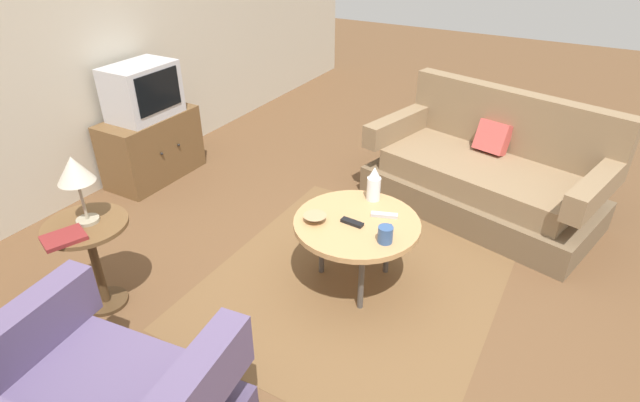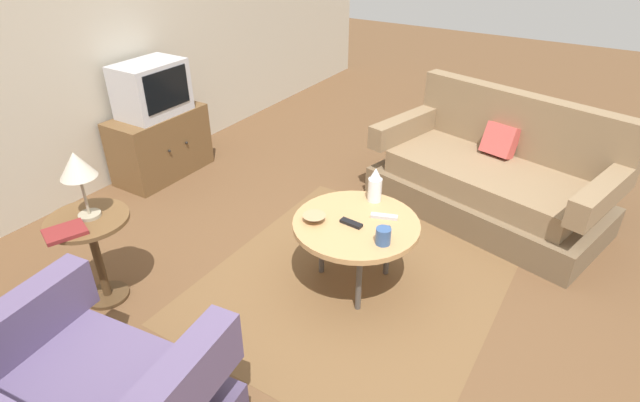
{
  "view_description": "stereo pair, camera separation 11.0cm",
  "coord_description": "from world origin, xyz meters",
  "px_view_note": "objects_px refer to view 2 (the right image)",
  "views": [
    {
      "loc": [
        -2.22,
        -1.07,
        2.13
      ],
      "look_at": [
        0.11,
        0.24,
        0.55
      ],
      "focal_mm": 28.13,
      "sensor_mm": 36.0,
      "label": 1
    },
    {
      "loc": [
        -2.16,
        -1.16,
        2.13
      ],
      "look_at": [
        0.11,
        0.24,
        0.55
      ],
      "focal_mm": 28.13,
      "sensor_mm": 36.0,
      "label": 2
    }
  ],
  "objects_px": {
    "tv_stand": "(161,144)",
    "mug": "(384,236)",
    "television": "(151,89)",
    "bowl": "(314,218)",
    "tv_remote_silver": "(384,216)",
    "coffee_table": "(356,227)",
    "couch": "(492,178)",
    "vase": "(375,185)",
    "side_table": "(93,242)",
    "table_lamp": "(77,168)",
    "book": "(65,232)",
    "tv_remote_dark": "(351,223)"
  },
  "relations": [
    {
      "from": "bowl",
      "to": "tv_remote_dark",
      "type": "bearing_deg",
      "value": -67.17
    },
    {
      "from": "couch",
      "to": "television",
      "type": "distance_m",
      "value": 2.89
    },
    {
      "from": "coffee_table",
      "to": "television",
      "type": "relative_size",
      "value": 1.37
    },
    {
      "from": "coffee_table",
      "to": "bowl",
      "type": "bearing_deg",
      "value": 120.3
    },
    {
      "from": "tv_stand",
      "to": "table_lamp",
      "type": "relative_size",
      "value": 2.09
    },
    {
      "from": "coffee_table",
      "to": "mug",
      "type": "xyz_separation_m",
      "value": [
        -0.11,
        -0.23,
        0.08
      ]
    },
    {
      "from": "side_table",
      "to": "table_lamp",
      "type": "height_order",
      "value": "table_lamp"
    },
    {
      "from": "vase",
      "to": "bowl",
      "type": "relative_size",
      "value": 1.65
    },
    {
      "from": "tv_stand",
      "to": "tv_remote_dark",
      "type": "distance_m",
      "value": 2.27
    },
    {
      "from": "table_lamp",
      "to": "vase",
      "type": "bearing_deg",
      "value": -45.49
    },
    {
      "from": "side_table",
      "to": "bowl",
      "type": "xyz_separation_m",
      "value": [
        0.81,
        -1.03,
        0.07
      ]
    },
    {
      "from": "coffee_table",
      "to": "book",
      "type": "relative_size",
      "value": 3.03
    },
    {
      "from": "coffee_table",
      "to": "vase",
      "type": "height_order",
      "value": "vase"
    },
    {
      "from": "television",
      "to": "vase",
      "type": "distance_m",
      "value": 2.21
    },
    {
      "from": "book",
      "to": "bowl",
      "type": "bearing_deg",
      "value": -24.49
    },
    {
      "from": "side_table",
      "to": "tv_stand",
      "type": "xyz_separation_m",
      "value": [
        1.39,
        0.97,
        -0.13
      ]
    },
    {
      "from": "book",
      "to": "tv_remote_silver",
      "type": "bearing_deg",
      "value": -26.19
    },
    {
      "from": "coffee_table",
      "to": "tv_remote_silver",
      "type": "relative_size",
      "value": 4.59
    },
    {
      "from": "side_table",
      "to": "book",
      "type": "bearing_deg",
      "value": -166.58
    },
    {
      "from": "couch",
      "to": "vase",
      "type": "relative_size",
      "value": 8.15
    },
    {
      "from": "coffee_table",
      "to": "tv_remote_silver",
      "type": "height_order",
      "value": "tv_remote_silver"
    },
    {
      "from": "tv_remote_silver",
      "to": "coffee_table",
      "type": "bearing_deg",
      "value": 28.13
    },
    {
      "from": "tv_stand",
      "to": "bowl",
      "type": "relative_size",
      "value": 5.99
    },
    {
      "from": "table_lamp",
      "to": "mug",
      "type": "relative_size",
      "value": 2.92
    },
    {
      "from": "coffee_table",
      "to": "tv_remote_silver",
      "type": "distance_m",
      "value": 0.19
    },
    {
      "from": "side_table",
      "to": "coffee_table",
      "type": "bearing_deg",
      "value": -53.16
    },
    {
      "from": "couch",
      "to": "book",
      "type": "distance_m",
      "value": 3.0
    },
    {
      "from": "tv_stand",
      "to": "mug",
      "type": "bearing_deg",
      "value": -103.08
    },
    {
      "from": "table_lamp",
      "to": "tv_remote_dark",
      "type": "xyz_separation_m",
      "value": [
        0.87,
        -1.24,
        -0.42
      ]
    },
    {
      "from": "television",
      "to": "bowl",
      "type": "height_order",
      "value": "television"
    },
    {
      "from": "television",
      "to": "tv_remote_silver",
      "type": "bearing_deg",
      "value": -97.92
    },
    {
      "from": "couch",
      "to": "vase",
      "type": "distance_m",
      "value": 1.22
    },
    {
      "from": "couch",
      "to": "mug",
      "type": "relative_size",
      "value": 13.71
    },
    {
      "from": "couch",
      "to": "coffee_table",
      "type": "xyz_separation_m",
      "value": [
        -1.36,
        0.48,
        0.15
      ]
    },
    {
      "from": "couch",
      "to": "side_table",
      "type": "relative_size",
      "value": 3.24
    },
    {
      "from": "mug",
      "to": "vase",
      "type": "bearing_deg",
      "value": 32.54
    },
    {
      "from": "coffee_table",
      "to": "book",
      "type": "distance_m",
      "value": 1.64
    },
    {
      "from": "side_table",
      "to": "bowl",
      "type": "distance_m",
      "value": 1.31
    },
    {
      "from": "side_table",
      "to": "bowl",
      "type": "height_order",
      "value": "side_table"
    },
    {
      "from": "coffee_table",
      "to": "tv_remote_silver",
      "type": "bearing_deg",
      "value": -42.82
    },
    {
      "from": "television",
      "to": "tv_remote_silver",
      "type": "xyz_separation_m",
      "value": [
        -0.33,
        -2.34,
        -0.32
      ]
    },
    {
      "from": "tv_stand",
      "to": "book",
      "type": "distance_m",
      "value": 1.88
    },
    {
      "from": "table_lamp",
      "to": "vase",
      "type": "distance_m",
      "value": 1.75
    },
    {
      "from": "television",
      "to": "bowl",
      "type": "xyz_separation_m",
      "value": [
        -0.59,
        -1.99,
        -0.31
      ]
    },
    {
      "from": "mug",
      "to": "tv_remote_dark",
      "type": "height_order",
      "value": "mug"
    },
    {
      "from": "television",
      "to": "tv_remote_dark",
      "type": "distance_m",
      "value": 2.28
    },
    {
      "from": "couch",
      "to": "tv_stand",
      "type": "distance_m",
      "value": 2.85
    },
    {
      "from": "couch",
      "to": "table_lamp",
      "type": "distance_m",
      "value": 2.92
    },
    {
      "from": "bowl",
      "to": "mug",
      "type": "bearing_deg",
      "value": -87.86
    },
    {
      "from": "tv_remote_dark",
      "to": "table_lamp",
      "type": "bearing_deg",
      "value": 39.82
    }
  ]
}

